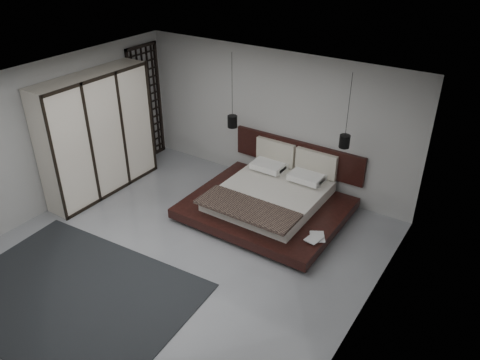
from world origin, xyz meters
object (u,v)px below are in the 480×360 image
Objects in this scene: pendant_left at (232,121)px; rug at (72,295)px; bed at (270,199)px; wardrobe at (97,135)px; lattice_screen at (146,104)px; pendant_right at (345,141)px.

pendant_left is 0.41× the size of rug.
bed is at bearing -21.16° from pendant_left.
rug is (1.99, -2.49, -1.21)m from wardrobe.
pendant_left is 2.66m from wardrobe.
wardrobe is 3.41m from rug.
rug is at bearing -92.11° from pendant_left.
pendant_left reaches higher than wardrobe.
bed is at bearing 18.69° from wardrobe.
pendant_right is (4.71, -0.10, 0.31)m from lattice_screen.
rug is (-0.15, -4.05, -1.44)m from pendant_left.
lattice_screen is 3.73m from bed.
lattice_screen is at bearing 171.29° from bed.
pendant_right is 0.53× the size of wardrobe.
wardrobe is at bearing -161.31° from bed.
pendant_right is (1.16, 0.45, 1.32)m from bed.
pendant_left is at bearing 36.16° from wardrobe.
wardrobe reaches higher than bed.
lattice_screen is 1.05× the size of wardrobe.
bed is (3.55, -0.54, -1.01)m from lattice_screen.
pendant_right is at bearing -1.17° from lattice_screen.
lattice_screen is 1.99× the size of pendant_right.
pendant_left is at bearing -2.29° from lattice_screen.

